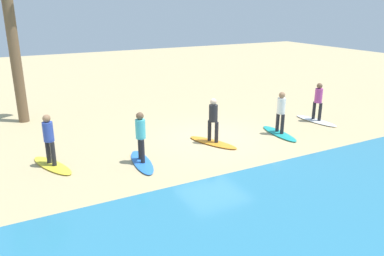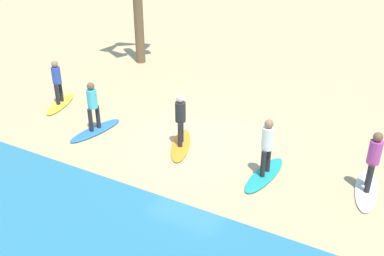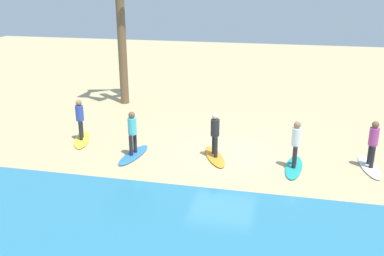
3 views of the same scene
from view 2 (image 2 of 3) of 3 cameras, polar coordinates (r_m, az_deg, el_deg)
name	(u,v)px [view 2 (image 2 of 3)]	position (r m, az deg, el deg)	size (l,w,h in m)	color
ground_plane	(195,143)	(13.56, 0.39, -1.95)	(60.00, 60.00, 0.00)	tan
surfboard_white	(366,190)	(12.17, 22.24, -7.63)	(2.10, 0.56, 0.09)	white
surfer_white	(374,157)	(11.67, 23.07, -3.59)	(0.32, 0.46, 1.64)	#232328
surfboard_teal	(264,175)	(12.05, 9.64, -6.15)	(2.10, 0.56, 0.09)	teal
surfer_teal	(267,143)	(11.54, 10.01, -2.01)	(0.32, 0.46, 1.64)	#232328
surfboard_orange	(181,145)	(13.33, -1.49, -2.28)	(2.10, 0.56, 0.09)	orange
surfer_orange	(180,116)	(12.88, -1.55, 1.58)	(0.32, 0.43, 1.64)	#232328
surfboard_blue	(96,130)	(14.57, -12.73, -0.30)	(2.10, 0.56, 0.09)	blue
surfer_blue	(93,103)	(14.16, -13.13, 3.28)	(0.32, 0.46, 1.64)	#232328
surfboard_yellow	(61,104)	(16.98, -17.13, 3.12)	(2.10, 0.56, 0.09)	yellow
surfer_yellow	(57,79)	(16.62, -17.58, 6.25)	(0.32, 0.44, 1.64)	#232328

